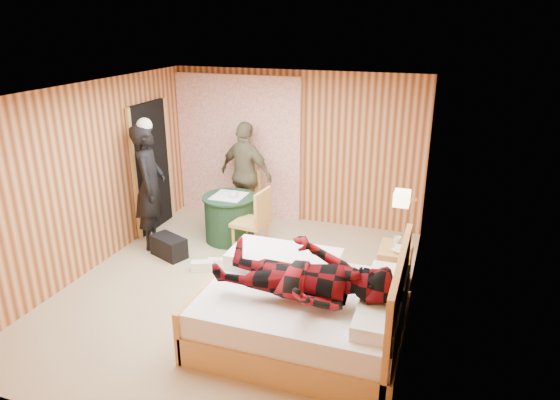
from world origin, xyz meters
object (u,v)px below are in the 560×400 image
(bed, at_px, (306,311))
(round_table, at_px, (230,218))
(chair_far, at_px, (246,194))
(duffel_bag, at_px, (169,247))
(man_at_table, at_px, (246,174))
(wall_lamp, at_px, (402,198))
(woman_standing, at_px, (150,187))
(nightstand, at_px, (394,266))
(man_on_bed, at_px, (303,264))
(chair_near, at_px, (256,217))

(bed, relative_size, round_table, 2.59)
(chair_far, bearing_deg, duffel_bag, -108.87)
(chair_far, xyz_separation_m, duffel_bag, (-0.60, -1.48, -0.39))
(duffel_bag, relative_size, man_at_table, 0.31)
(bed, bearing_deg, duffel_bag, 152.80)
(wall_lamp, relative_size, chair_far, 0.28)
(woman_standing, bearing_deg, nightstand, -112.99)
(wall_lamp, bearing_deg, duffel_bag, 178.81)
(wall_lamp, distance_m, round_table, 2.92)
(wall_lamp, height_order, man_on_bed, man_on_bed)
(wall_lamp, bearing_deg, woman_standing, 174.53)
(chair_far, relative_size, duffel_bag, 1.73)
(wall_lamp, height_order, nightstand, wall_lamp)
(woman_standing, xyz_separation_m, man_at_table, (1.01, 1.23, -0.07))
(chair_near, distance_m, man_on_bed, 2.35)
(chair_near, bearing_deg, chair_far, -143.68)
(nightstand, bearing_deg, chair_far, 153.53)
(woman_standing, bearing_deg, man_at_table, -61.13)
(wall_lamp, height_order, chair_near, wall_lamp)
(chair_far, relative_size, man_on_bed, 0.53)
(chair_near, xyz_separation_m, man_on_bed, (1.27, -1.93, 0.42))
(wall_lamp, relative_size, man_on_bed, 0.15)
(bed, xyz_separation_m, nightstand, (0.76, 1.44, -0.05))
(chair_far, distance_m, chair_near, 1.17)
(wall_lamp, xyz_separation_m, duffel_bag, (-3.22, 0.07, -1.15))
(wall_lamp, distance_m, duffel_bag, 3.42)
(duffel_bag, xyz_separation_m, woman_standing, (-0.41, 0.28, 0.78))
(chair_far, height_order, man_on_bed, man_on_bed)
(bed, distance_m, man_on_bed, 0.71)
(bed, distance_m, chair_near, 2.12)
(chair_near, height_order, woman_standing, woman_standing)
(round_table, distance_m, man_at_table, 0.85)
(duffel_bag, distance_m, man_at_table, 1.77)
(woman_standing, xyz_separation_m, man_on_bed, (2.86, -1.75, 0.07))
(chair_far, bearing_deg, woman_standing, -127.04)
(wall_lamp, relative_size, nightstand, 0.46)
(bed, relative_size, chair_far, 2.28)
(man_on_bed, bearing_deg, nightstand, 66.34)
(bed, bearing_deg, chair_near, 126.06)
(woman_standing, bearing_deg, chair_far, -62.02)
(chair_far, bearing_deg, man_at_table, 101.78)
(chair_near, distance_m, man_at_table, 1.23)
(wall_lamp, relative_size, man_at_table, 0.15)
(chair_near, relative_size, duffel_bag, 1.88)
(man_at_table, xyz_separation_m, man_on_bed, (1.85, -2.98, 0.14))
(man_on_bed, bearing_deg, chair_far, 122.01)
(bed, height_order, man_on_bed, man_on_bed)
(nightstand, relative_size, duffel_bag, 1.05)
(round_table, height_order, chair_far, chair_far)
(man_on_bed, bearing_deg, man_at_table, 121.80)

